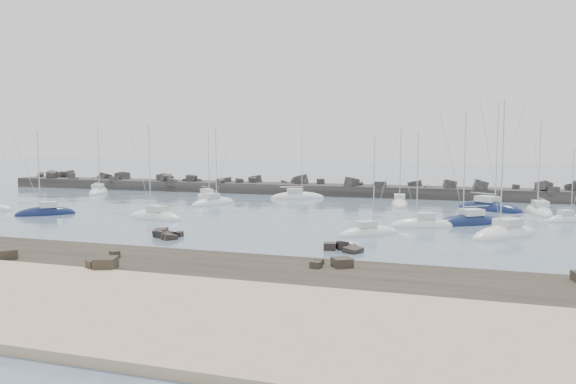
{
  "coord_description": "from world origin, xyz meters",
  "views": [
    {
      "loc": [
        24.89,
        -58.12,
        9.59
      ],
      "look_at": [
        1.88,
        12.0,
        2.78
      ],
      "focal_mm": 35.0,
      "sensor_mm": 36.0,
      "label": 1
    }
  ],
  "objects_px": {
    "sailboat_7": "(369,233)",
    "sailboat_14": "(208,197)",
    "sailboat_8": "(490,209)",
    "sailboat_13": "(468,223)",
    "sailboat_9": "(422,226)",
    "sailboat_6": "(400,204)",
    "sailboat_5": "(155,218)",
    "sailboat_10": "(539,212)",
    "sailboat_1": "(99,192)",
    "sailboat_2": "(46,214)",
    "sailboat_4": "(297,197)",
    "sailboat_12": "(567,220)",
    "sailboat_3": "(213,203)",
    "sailboat_11": "(505,235)"
  },
  "relations": [
    {
      "from": "sailboat_7",
      "to": "sailboat_14",
      "type": "distance_m",
      "value": 42.04
    },
    {
      "from": "sailboat_8",
      "to": "sailboat_14",
      "type": "height_order",
      "value": "sailboat_8"
    },
    {
      "from": "sailboat_13",
      "to": "sailboat_9",
      "type": "bearing_deg",
      "value": -142.95
    },
    {
      "from": "sailboat_13",
      "to": "sailboat_14",
      "type": "relative_size",
      "value": 1.18
    },
    {
      "from": "sailboat_6",
      "to": "sailboat_7",
      "type": "height_order",
      "value": "sailboat_6"
    },
    {
      "from": "sailboat_6",
      "to": "sailboat_13",
      "type": "distance_m",
      "value": 19.19
    },
    {
      "from": "sailboat_8",
      "to": "sailboat_9",
      "type": "xyz_separation_m",
      "value": [
        -7.63,
        -18.33,
        -0.01
      ]
    },
    {
      "from": "sailboat_13",
      "to": "sailboat_14",
      "type": "distance_m",
      "value": 44.65
    },
    {
      "from": "sailboat_5",
      "to": "sailboat_13",
      "type": "height_order",
      "value": "sailboat_13"
    },
    {
      "from": "sailboat_6",
      "to": "sailboat_10",
      "type": "xyz_separation_m",
      "value": [
        18.62,
        -3.48,
        0.01
      ]
    },
    {
      "from": "sailboat_1",
      "to": "sailboat_5",
      "type": "relative_size",
      "value": 1.11
    },
    {
      "from": "sailboat_2",
      "to": "sailboat_4",
      "type": "xyz_separation_m",
      "value": [
        24.76,
        29.98,
        -0.02
      ]
    },
    {
      "from": "sailboat_2",
      "to": "sailboat_6",
      "type": "xyz_separation_m",
      "value": [
        42.11,
        25.08,
        -0.01
      ]
    },
    {
      "from": "sailboat_7",
      "to": "sailboat_8",
      "type": "relative_size",
      "value": 0.68
    },
    {
      "from": "sailboat_5",
      "to": "sailboat_8",
      "type": "distance_m",
      "value": 45.05
    },
    {
      "from": "sailboat_4",
      "to": "sailboat_6",
      "type": "height_order",
      "value": "sailboat_4"
    },
    {
      "from": "sailboat_1",
      "to": "sailboat_12",
      "type": "distance_m",
      "value": 76.55
    },
    {
      "from": "sailboat_1",
      "to": "sailboat_8",
      "type": "xyz_separation_m",
      "value": [
        67.02,
        -4.14,
        0.01
      ]
    },
    {
      "from": "sailboat_12",
      "to": "sailboat_1",
      "type": "bearing_deg",
      "value": 170.4
    },
    {
      "from": "sailboat_10",
      "to": "sailboat_12",
      "type": "bearing_deg",
      "value": -71.22
    },
    {
      "from": "sailboat_7",
      "to": "sailboat_13",
      "type": "xyz_separation_m",
      "value": [
        9.61,
        10.74,
        0.01
      ]
    },
    {
      "from": "sailboat_5",
      "to": "sailboat_14",
      "type": "distance_m",
      "value": 24.62
    },
    {
      "from": "sailboat_4",
      "to": "sailboat_8",
      "type": "bearing_deg",
      "value": -12.75
    },
    {
      "from": "sailboat_1",
      "to": "sailboat_4",
      "type": "height_order",
      "value": "sailboat_4"
    },
    {
      "from": "sailboat_2",
      "to": "sailboat_3",
      "type": "height_order",
      "value": "sailboat_3"
    },
    {
      "from": "sailboat_5",
      "to": "sailboat_11",
      "type": "distance_m",
      "value": 40.14
    },
    {
      "from": "sailboat_4",
      "to": "sailboat_6",
      "type": "xyz_separation_m",
      "value": [
        17.35,
        -4.9,
        0.01
      ]
    },
    {
      "from": "sailboat_12",
      "to": "sailboat_14",
      "type": "distance_m",
      "value": 53.67
    },
    {
      "from": "sailboat_7",
      "to": "sailboat_13",
      "type": "distance_m",
      "value": 14.41
    },
    {
      "from": "sailboat_12",
      "to": "sailboat_13",
      "type": "distance_m",
      "value": 12.71
    },
    {
      "from": "sailboat_3",
      "to": "sailboat_10",
      "type": "bearing_deg",
      "value": 5.1
    },
    {
      "from": "sailboat_11",
      "to": "sailboat_13",
      "type": "distance_m",
      "value": 8.31
    },
    {
      "from": "sailboat_1",
      "to": "sailboat_7",
      "type": "bearing_deg",
      "value": -28.36
    },
    {
      "from": "sailboat_8",
      "to": "sailboat_10",
      "type": "relative_size",
      "value": 1.18
    },
    {
      "from": "sailboat_4",
      "to": "sailboat_9",
      "type": "xyz_separation_m",
      "value": [
        22.26,
        -25.09,
        0.01
      ]
    },
    {
      "from": "sailboat_11",
      "to": "sailboat_7",
      "type": "bearing_deg",
      "value": -166.23
    },
    {
      "from": "sailboat_5",
      "to": "sailboat_7",
      "type": "height_order",
      "value": "sailboat_5"
    },
    {
      "from": "sailboat_5",
      "to": "sailboat_10",
      "type": "relative_size",
      "value": 0.93
    },
    {
      "from": "sailboat_7",
      "to": "sailboat_9",
      "type": "bearing_deg",
      "value": 56.21
    },
    {
      "from": "sailboat_12",
      "to": "sailboat_9",
      "type": "bearing_deg",
      "value": -148.92
    },
    {
      "from": "sailboat_11",
      "to": "sailboat_14",
      "type": "bearing_deg",
      "value": 151.56
    },
    {
      "from": "sailboat_3",
      "to": "sailboat_13",
      "type": "xyz_separation_m",
      "value": [
        36.56,
        -8.97,
        -0.0
      ]
    },
    {
      "from": "sailboat_1",
      "to": "sailboat_8",
      "type": "relative_size",
      "value": 0.87
    },
    {
      "from": "sailboat_1",
      "to": "sailboat_12",
      "type": "bearing_deg",
      "value": -9.6
    },
    {
      "from": "sailboat_12",
      "to": "sailboat_14",
      "type": "height_order",
      "value": "sailboat_14"
    },
    {
      "from": "sailboat_9",
      "to": "sailboat_11",
      "type": "xyz_separation_m",
      "value": [
        8.45,
        -3.82,
        0.0
      ]
    },
    {
      "from": "sailboat_1",
      "to": "sailboat_14",
      "type": "relative_size",
      "value": 1.16
    },
    {
      "from": "sailboat_3",
      "to": "sailboat_6",
      "type": "distance_m",
      "value": 27.79
    },
    {
      "from": "sailboat_2",
      "to": "sailboat_6",
      "type": "bearing_deg",
      "value": 30.77
    },
    {
      "from": "sailboat_2",
      "to": "sailboat_11",
      "type": "bearing_deg",
      "value": 1.11
    }
  ]
}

